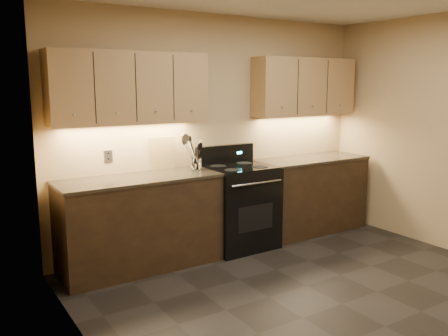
{
  "coord_description": "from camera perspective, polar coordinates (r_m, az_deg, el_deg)",
  "views": [
    {
      "loc": [
        -2.87,
        -2.61,
        1.84
      ],
      "look_at": [
        -0.26,
        1.45,
        0.98
      ],
      "focal_mm": 38.0,
      "sensor_mm": 36.0,
      "label": 1
    }
  ],
  "objects": [
    {
      "name": "steel_spatula",
      "position": [
        5.08,
        -3.29,
        2.02
      ],
      "size": [
        0.26,
        0.12,
        0.37
      ],
      "primitive_type": null,
      "rotation": [
        0.13,
        -0.45,
        -0.36
      ],
      "color": "silver",
      "rests_on": "utensil_crock"
    },
    {
      "name": "black_turner",
      "position": [
        5.04,
        -3.17,
        2.02
      ],
      "size": [
        0.18,
        0.14,
        0.39
      ],
      "primitive_type": null,
      "rotation": [
        -0.17,
        -0.18,
        0.37
      ],
      "color": "black",
      "rests_on": "utensil_crock"
    },
    {
      "name": "floor",
      "position": [
        4.3,
        14.04,
        -15.59
      ],
      "size": [
        4.0,
        4.0,
        0.0
      ],
      "primitive_type": "plane",
      "color": "black",
      "rests_on": "ground"
    },
    {
      "name": "upper_cab_right",
      "position": [
        6.02,
        9.65,
        9.6
      ],
      "size": [
        1.44,
        0.3,
        0.7
      ],
      "primitive_type": "cube",
      "color": "#A48152",
      "rests_on": "wall_back"
    },
    {
      "name": "wall_left",
      "position": [
        2.8,
        -14.01,
        -1.35
      ],
      "size": [
        0.04,
        4.0,
        2.6
      ],
      "primitive_type": "cube",
      "color": "tan",
      "rests_on": "ground"
    },
    {
      "name": "cutting_board",
      "position": [
        5.12,
        -7.41,
        1.8
      ],
      "size": [
        0.29,
        0.11,
        0.36
      ],
      "primitive_type": "cube",
      "rotation": [
        0.12,
        0.0,
        -0.17
      ],
      "color": "tan",
      "rests_on": "counter_left"
    },
    {
      "name": "counter_left",
      "position": [
        4.86,
        -10.03,
        -6.49
      ],
      "size": [
        1.62,
        0.62,
        0.93
      ],
      "color": "black",
      "rests_on": "ground"
    },
    {
      "name": "outlet_plate",
      "position": [
        4.92,
        -13.74,
        1.4
      ],
      "size": [
        0.08,
        0.01,
        0.12
      ],
      "primitive_type": "cube",
      "color": "#B2B5BA",
      "rests_on": "wall_back"
    },
    {
      "name": "utensil_crock",
      "position": [
        5.07,
        -3.34,
        0.47
      ],
      "size": [
        0.12,
        0.12,
        0.14
      ],
      "color": "white",
      "rests_on": "counter_left"
    },
    {
      "name": "steel_skimmer",
      "position": [
        5.05,
        -2.86,
        2.2
      ],
      "size": [
        0.27,
        0.1,
        0.4
      ],
      "primitive_type": null,
      "rotation": [
        -0.04,
        -0.48,
        0.05
      ],
      "color": "silver",
      "rests_on": "utensil_crock"
    },
    {
      "name": "wooden_spoon",
      "position": [
        5.03,
        -3.49,
        1.63
      ],
      "size": [
        0.18,
        0.12,
        0.31
      ],
      "primitive_type": null,
      "rotation": [
        -0.11,
        0.4,
        0.21
      ],
      "color": "tan",
      "rests_on": "utensil_crock"
    },
    {
      "name": "wall_back",
      "position": [
        5.46,
        -0.82,
        4.43
      ],
      "size": [
        4.0,
        0.04,
        2.6
      ],
      "primitive_type": "cube",
      "color": "tan",
      "rests_on": "ground"
    },
    {
      "name": "upper_cab_left",
      "position": [
        4.8,
        -11.23,
        9.44
      ],
      "size": [
        1.6,
        0.3,
        0.7
      ],
      "primitive_type": "cube",
      "color": "#A48152",
      "rests_on": "wall_back"
    },
    {
      "name": "stove",
      "position": [
        5.38,
        1.73,
        -4.54
      ],
      "size": [
        0.76,
        0.68,
        1.14
      ],
      "color": "black",
      "rests_on": "ground"
    },
    {
      "name": "counter_right",
      "position": [
        6.07,
        10.23,
        -3.13
      ],
      "size": [
        1.46,
        0.62,
        0.93
      ],
      "color": "black",
      "rests_on": "ground"
    },
    {
      "name": "black_spoon",
      "position": [
        5.07,
        -3.39,
        1.61
      ],
      "size": [
        0.07,
        0.15,
        0.3
      ],
      "primitive_type": null,
      "rotation": [
        0.32,
        0.03,
        -0.06
      ],
      "color": "black",
      "rests_on": "utensil_crock"
    }
  ]
}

